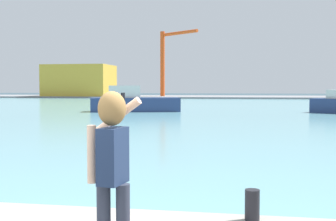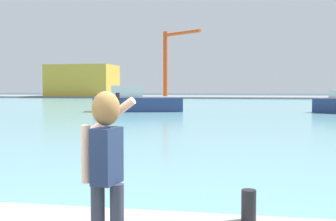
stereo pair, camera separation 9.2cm
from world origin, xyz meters
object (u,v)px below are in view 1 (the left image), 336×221
Objects in this scene: harbor_bollard at (252,205)px; warehouse_left at (80,81)px; boat_moored at (134,102)px; person_photographer at (112,159)px; port_crane at (167,56)px.

warehouse_left is (-36.39, 86.32, 3.09)m from harbor_bollard.
harbor_bollard is at bearing -88.57° from boat_moored.
harbor_bollard is at bearing -67.14° from warehouse_left.
warehouse_left is at bearing 100.91° from boat_moored.
person_photographer is 94.71m from warehouse_left.
harbor_bollard is 0.03× the size of port_crane.
person_photographer is 90.69m from port_crane.
warehouse_left reaches higher than harbor_bollard.
person_photographer reaches higher than harbor_bollard.
harbor_bollard is 35.39m from boat_moored.
port_crane is (-15.06, 89.10, 7.61)m from person_photographer.
warehouse_left is at bearing 112.86° from harbor_bollard.
person_photographer is 0.12× the size of port_crane.
boat_moored reaches higher than person_photographer.
person_photographer is 4.18× the size of harbor_bollard.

